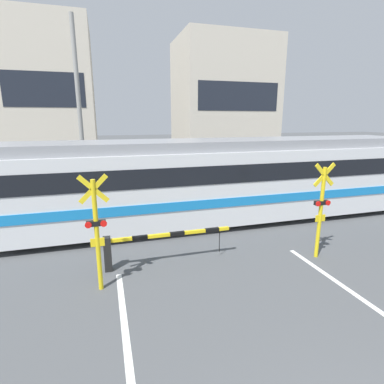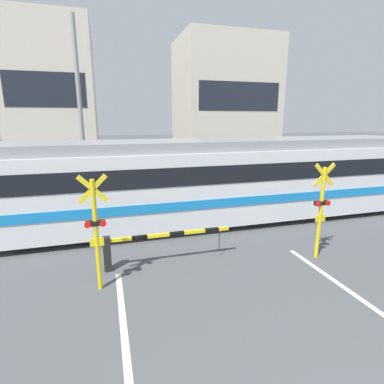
{
  "view_description": "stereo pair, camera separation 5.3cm",
  "coord_description": "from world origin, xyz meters",
  "px_view_note": "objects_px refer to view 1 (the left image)",
  "views": [
    {
      "loc": [
        -2.84,
        -0.63,
        4.05
      ],
      "look_at": [
        0.0,
        8.99,
        1.6
      ],
      "focal_mm": 28.0,
      "sensor_mm": 36.0,
      "label": 1
    },
    {
      "loc": [
        -2.78,
        -0.64,
        4.05
      ],
      "look_at": [
        0.0,
        8.99,
        1.6
      ],
      "focal_mm": 28.0,
      "sensor_mm": 36.0,
      "label": 2
    }
  ],
  "objects_px": {
    "commuter_train": "(223,178)",
    "crossing_barrier_far": "(204,187)",
    "crossing_signal_right": "(321,207)",
    "crossing_barrier_near": "(143,243)",
    "pedestrian": "(159,176)",
    "crossing_signal_left": "(96,228)"
  },
  "relations": [
    {
      "from": "commuter_train",
      "to": "crossing_barrier_far",
      "type": "distance_m",
      "value": 3.39
    },
    {
      "from": "crossing_barrier_far",
      "to": "crossing_signal_right",
      "type": "bearing_deg",
      "value": -80.8
    },
    {
      "from": "crossing_barrier_near",
      "to": "crossing_barrier_far",
      "type": "distance_m",
      "value": 7.37
    },
    {
      "from": "crossing_signal_right",
      "to": "pedestrian",
      "type": "relative_size",
      "value": 1.83
    },
    {
      "from": "crossing_barrier_far",
      "to": "crossing_signal_right",
      "type": "height_order",
      "value": "crossing_signal_right"
    },
    {
      "from": "commuter_train",
      "to": "crossing_signal_left",
      "type": "bearing_deg",
      "value": -140.67
    },
    {
      "from": "commuter_train",
      "to": "crossing_barrier_far",
      "type": "bearing_deg",
      "value": 84.78
    },
    {
      "from": "crossing_signal_right",
      "to": "crossing_barrier_far",
      "type": "bearing_deg",
      "value": 99.2
    },
    {
      "from": "commuter_train",
      "to": "crossing_signal_right",
      "type": "distance_m",
      "value": 4.18
    },
    {
      "from": "commuter_train",
      "to": "crossing_signal_left",
      "type": "relative_size",
      "value": 5.77
    },
    {
      "from": "crossing_barrier_far",
      "to": "pedestrian",
      "type": "relative_size",
      "value": 2.33
    },
    {
      "from": "crossing_barrier_near",
      "to": "commuter_train",
      "type": "bearing_deg",
      "value": 39.92
    },
    {
      "from": "crossing_barrier_far",
      "to": "commuter_train",
      "type": "bearing_deg",
      "value": -95.22
    },
    {
      "from": "commuter_train",
      "to": "crossing_barrier_near",
      "type": "relative_size",
      "value": 4.54
    },
    {
      "from": "commuter_train",
      "to": "crossing_signal_left",
      "type": "distance_m",
      "value": 6.19
    },
    {
      "from": "crossing_barrier_far",
      "to": "crossing_signal_left",
      "type": "xyz_separation_m",
      "value": [
        -5.08,
        -7.13,
        0.89
      ]
    },
    {
      "from": "crossing_barrier_far",
      "to": "crossing_signal_right",
      "type": "relative_size",
      "value": 1.27
    },
    {
      "from": "commuter_train",
      "to": "crossing_barrier_near",
      "type": "xyz_separation_m",
      "value": [
        -3.63,
        -3.04,
        -1.07
      ]
    },
    {
      "from": "commuter_train",
      "to": "crossing_barrier_near",
      "type": "distance_m",
      "value": 4.85
    },
    {
      "from": "crossing_signal_left",
      "to": "crossing_signal_right",
      "type": "distance_m",
      "value": 6.23
    },
    {
      "from": "commuter_train",
      "to": "crossing_signal_right",
      "type": "height_order",
      "value": "commuter_train"
    },
    {
      "from": "commuter_train",
      "to": "crossing_signal_left",
      "type": "height_order",
      "value": "commuter_train"
    }
  ]
}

